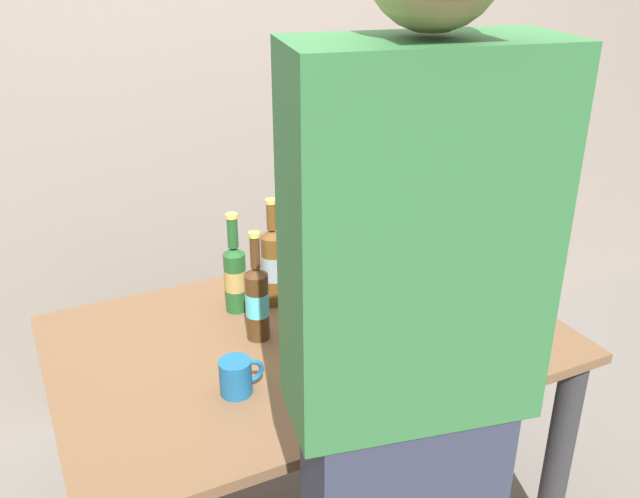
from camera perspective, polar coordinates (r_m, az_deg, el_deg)
desk at (r=1.97m, az=-0.98°, el=-10.22°), size 1.35×0.87×0.70m
laptop at (r=2.04m, az=7.81°, el=-3.16°), size 0.43×0.41×0.23m
beer_bottle_amber at (r=1.98m, az=-7.05°, el=-2.15°), size 0.06×0.06×0.30m
beer_bottle_dark at (r=1.83m, az=-5.23°, el=-4.22°), size 0.06×0.06×0.31m
beer_bottle_green at (r=1.99m, az=-3.93°, el=-1.28°), size 0.07×0.07×0.33m
person_figure at (r=1.28m, az=7.15°, el=-13.04°), size 0.45×0.31×1.80m
coffee_mug at (r=1.67m, az=-6.89°, el=-10.43°), size 0.11×0.08×0.09m
back_wall at (r=2.49m, az=-10.26°, el=15.08°), size 6.00×0.10×2.60m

